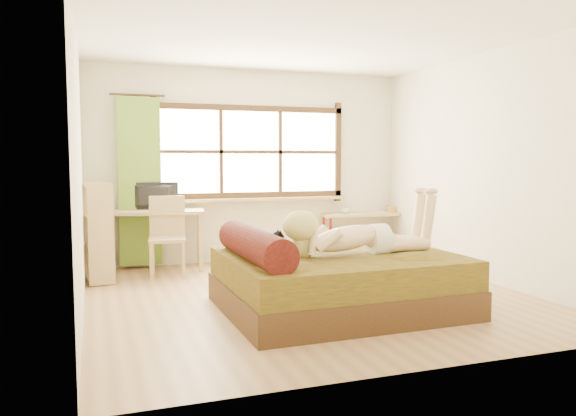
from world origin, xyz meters
name	(u,v)px	position (x,y,z in m)	size (l,w,h in m)	color
floor	(308,295)	(0.00, 0.00, 0.00)	(4.50, 4.50, 0.00)	#9E754C
ceiling	(309,37)	(0.00, 0.00, 2.70)	(4.50, 4.50, 0.00)	white
wall_back	(251,166)	(0.00, 2.25, 1.35)	(4.50, 4.50, 0.00)	silver
wall_front	(431,174)	(0.00, -2.25, 1.35)	(4.50, 4.50, 0.00)	silver
wall_left	(79,170)	(-2.25, 0.00, 1.35)	(4.50, 4.50, 0.00)	silver
wall_right	(486,168)	(2.25, 0.00, 1.35)	(4.50, 4.50, 0.00)	silver
window	(251,155)	(0.00, 2.22, 1.51)	(2.80, 0.16, 1.46)	#FFEDBF
curtain	(139,182)	(-1.55, 2.13, 1.15)	(0.55, 0.10, 2.20)	#5D7D22
bed	(334,280)	(0.03, -0.61, 0.29)	(2.21, 1.78, 0.83)	#2E210D
woman	(356,220)	(0.23, -0.66, 0.87)	(1.52, 0.43, 0.65)	beige
kitten	(264,242)	(-0.64, -0.51, 0.67)	(0.33, 0.13, 0.26)	black
desk	(155,218)	(-1.38, 1.95, 0.68)	(1.33, 0.75, 0.79)	tan
monitor	(154,196)	(-1.38, 2.00, 0.97)	(0.62, 0.08, 0.36)	black
chair	(167,231)	(-1.27, 1.59, 0.55)	(0.50, 0.50, 0.99)	tan
pipe_shelf	(364,224)	(1.71, 2.07, 0.47)	(1.28, 0.32, 0.73)	tan
cup	(345,211)	(1.40, 2.07, 0.69)	(0.11, 0.11, 0.09)	gray
book	(375,212)	(1.90, 2.07, 0.65)	(0.15, 0.20, 0.02)	gray
bookshelf	(99,232)	(-2.08, 1.44, 0.59)	(0.33, 0.53, 1.17)	tan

